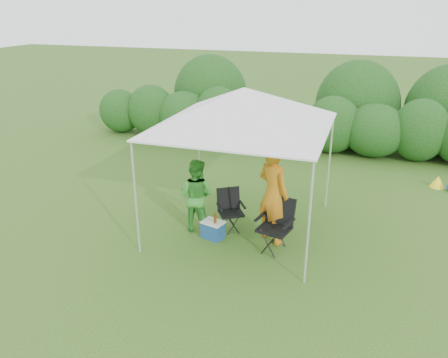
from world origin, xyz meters
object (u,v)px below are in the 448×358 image
(chair_left, at_px, (230,207))
(woman, at_px, (196,195))
(chair_right, at_px, (277,221))
(man, at_px, (273,194))
(cooler, at_px, (213,230))
(canopy, at_px, (244,107))

(chair_left, relative_size, woman, 0.56)
(chair_right, xyz_separation_m, chair_left, (-1.05, 0.49, -0.09))
(man, relative_size, woman, 1.29)
(chair_right, xyz_separation_m, man, (-0.14, 0.27, 0.40))
(chair_right, height_order, chair_left, chair_right)
(chair_right, distance_m, man, 0.50)
(woman, distance_m, cooler, 0.74)
(canopy, xyz_separation_m, cooler, (-0.41, -0.58, -2.29))
(chair_right, height_order, cooler, chair_right)
(chair_right, relative_size, chair_left, 1.19)
(chair_right, bearing_deg, man, 131.28)
(chair_left, bearing_deg, man, -46.73)
(woman, bearing_deg, chair_right, 176.60)
(chair_left, relative_size, man, 0.43)
(man, distance_m, woman, 1.53)
(chair_left, distance_m, cooler, 0.60)
(canopy, relative_size, man, 1.62)
(chair_right, distance_m, chair_left, 1.16)
(canopy, distance_m, cooler, 2.40)
(man, bearing_deg, woman, 33.98)
(chair_left, height_order, man, man)
(canopy, bearing_deg, chair_right, -34.85)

